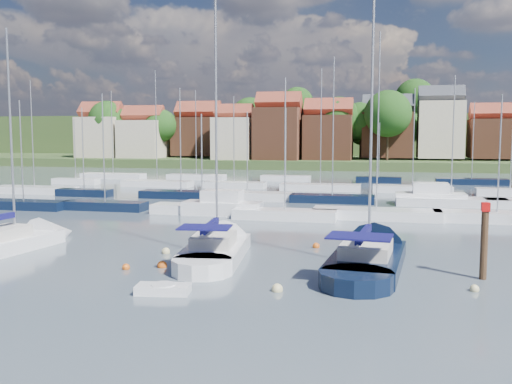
# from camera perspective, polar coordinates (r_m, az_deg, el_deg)

# --- Properties ---
(ground) EXTENTS (260.00, 260.00, 0.00)m
(ground) POSITION_cam_1_polar(r_m,az_deg,el_deg) (69.75, 5.44, -0.14)
(ground) COLOR #43525C
(ground) RESTS_ON ground
(sailboat_left) EXTENTS (4.27, 11.24, 14.93)m
(sailboat_left) POSITION_cam_1_polar(r_m,az_deg,el_deg) (39.94, -22.15, -4.57)
(sailboat_left) COLOR white
(sailboat_left) RESTS_ON ground
(sailboat_centre) EXTENTS (4.54, 12.36, 16.38)m
(sailboat_centre) POSITION_cam_1_polar(r_m,az_deg,el_deg) (35.05, -3.62, -5.56)
(sailboat_centre) COLOR white
(sailboat_centre) RESTS_ON ground
(sailboat_navy) EXTENTS (4.73, 13.85, 18.72)m
(sailboat_navy) POSITION_cam_1_polar(r_m,az_deg,el_deg) (33.53, 11.45, -6.21)
(sailboat_navy) COLOR black
(sailboat_navy) RESTS_ON ground
(tender) EXTENTS (2.58, 1.47, 0.53)m
(tender) POSITION_cam_1_polar(r_m,az_deg,el_deg) (26.76, -9.28, -9.57)
(tender) COLOR white
(tender) RESTS_ON ground
(timber_piling) EXTENTS (0.40, 0.40, 6.14)m
(timber_piling) POSITION_cam_1_polar(r_m,az_deg,el_deg) (30.94, 21.78, -6.48)
(timber_piling) COLOR #4C331E
(timber_piling) RESTS_ON ground
(buoy_c) EXTENTS (0.42, 0.42, 0.42)m
(buoy_c) POSITION_cam_1_polar(r_m,az_deg,el_deg) (31.79, -12.87, -7.54)
(buoy_c) COLOR #D85914
(buoy_c) RESTS_ON ground
(buoy_d) EXTENTS (0.53, 0.53, 0.53)m
(buoy_d) POSITION_cam_1_polar(r_m,az_deg,el_deg) (26.85, 2.13, -9.90)
(buoy_d) COLOR beige
(buoy_d) RESTS_ON ground
(buoy_e) EXTENTS (0.45, 0.45, 0.45)m
(buoy_e) POSITION_cam_1_polar(r_m,az_deg,el_deg) (36.90, 6.03, -5.56)
(buoy_e) COLOR #D85914
(buoy_e) RESTS_ON ground
(buoy_f) EXTENTS (0.44, 0.44, 0.44)m
(buoy_f) POSITION_cam_1_polar(r_m,az_deg,el_deg) (28.71, 21.00, -9.25)
(buoy_f) COLOR beige
(buoy_f) RESTS_ON ground
(buoy_g) EXTENTS (0.51, 0.51, 0.51)m
(buoy_g) POSITION_cam_1_polar(r_m,az_deg,el_deg) (35.43, -9.00, -6.08)
(buoy_g) COLOR beige
(buoy_g) RESTS_ON ground
(buoy_h) EXTENTS (0.54, 0.54, 0.54)m
(buoy_h) POSITION_cam_1_polar(r_m,az_deg,el_deg) (31.85, -9.37, -7.45)
(buoy_h) COLOR #D85914
(buoy_h) RESTS_ON ground
(marina_field) EXTENTS (79.62, 41.41, 15.93)m
(marina_field) POSITION_cam_1_polar(r_m,az_deg,el_deg) (64.69, 6.56, -0.24)
(marina_field) COLOR white
(marina_field) RESTS_ON ground
(far_shore_town) EXTENTS (212.46, 90.00, 22.27)m
(far_shore_town) POSITION_cam_1_polar(r_m,az_deg,el_deg) (161.61, 10.56, 4.84)
(far_shore_town) COLOR #405028
(far_shore_town) RESTS_ON ground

